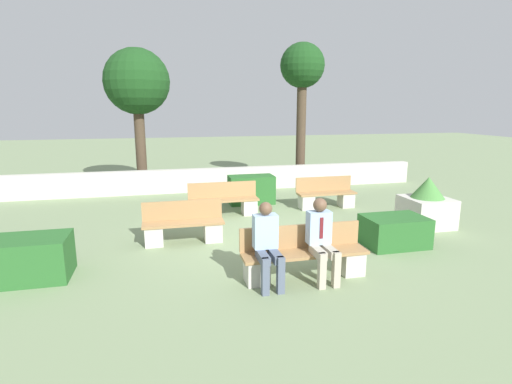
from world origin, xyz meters
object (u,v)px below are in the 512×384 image
at_px(bench_right_side, 224,203).
at_px(planter_corner_left, 427,205).
at_px(bench_front, 304,258).
at_px(tree_center_left, 302,72).
at_px(bench_left_side, 326,197).
at_px(tree_leftmost, 137,84).
at_px(bench_back, 184,227).
at_px(person_seated_woman, 267,241).
at_px(person_seated_man, 321,236).

relative_size(bench_right_side, planter_corner_left, 1.52).
height_order(bench_front, tree_center_left, tree_center_left).
bearing_deg(bench_right_side, bench_front, -75.13).
xyz_separation_m(bench_front, bench_left_side, (2.22, 4.27, -0.02)).
height_order(planter_corner_left, tree_leftmost, tree_leftmost).
xyz_separation_m(bench_back, person_seated_woman, (1.16, -2.37, 0.41)).
bearing_deg(bench_left_side, person_seated_man, -110.63).
height_order(bench_right_side, person_seated_woman, person_seated_woman).
xyz_separation_m(bench_right_side, tree_leftmost, (-2.19, 4.42, 3.22)).
distance_m(bench_left_side, planter_corner_left, 2.73).
height_order(bench_back, person_seated_man, person_seated_man).
xyz_separation_m(planter_corner_left, tree_leftmost, (-6.69, 6.49, 3.02)).
relative_size(person_seated_man, tree_leftmost, 0.28).
distance_m(person_seated_man, planter_corner_left, 4.20).
bearing_deg(person_seated_woman, tree_center_left, 67.11).
xyz_separation_m(bench_right_side, planter_corner_left, (4.50, -2.07, 0.19)).
distance_m(bench_right_side, tree_center_left, 6.64).
bearing_deg(bench_right_side, bench_back, -115.66).
bearing_deg(tree_center_left, bench_back, -127.84).
distance_m(bench_back, tree_center_left, 8.55).
relative_size(tree_leftmost, tree_center_left, 0.93).
distance_m(bench_right_side, tree_leftmost, 5.89).
bearing_deg(tree_leftmost, bench_back, -80.55).
distance_m(bench_right_side, planter_corner_left, 4.96).
xyz_separation_m(bench_front, person_seated_man, (0.23, -0.14, 0.41)).
xyz_separation_m(bench_right_side, person_seated_man, (0.93, -4.27, 0.42)).
height_order(bench_left_side, bench_back, same).
bearing_deg(bench_front, person_seated_man, -31.24).
height_order(bench_back, tree_leftmost, tree_leftmost).
bearing_deg(bench_left_side, bench_right_side, -173.46).
bearing_deg(person_seated_woman, person_seated_man, 0.17).
bearing_deg(bench_front, planter_corner_left, 28.40).
xyz_separation_m(bench_back, tree_center_left, (4.73, 6.09, 3.69)).
bearing_deg(bench_back, planter_corner_left, -6.58).
bearing_deg(bench_left_side, bench_front, -113.82).
bearing_deg(bench_right_side, person_seated_man, -72.44).
distance_m(bench_front, tree_leftmost, 9.57).
distance_m(bench_right_side, person_seated_man, 4.39).
bearing_deg(tree_center_left, person_seated_woman, -112.89).
xyz_separation_m(person_seated_man, person_seated_woman, (-0.91, -0.00, -0.01)).
bearing_deg(bench_left_side, person_seated_woman, -119.61).
height_order(bench_back, tree_center_left, tree_center_left).
relative_size(person_seated_woman, planter_corner_left, 1.12).
distance_m(person_seated_man, person_seated_woman, 0.91).
distance_m(bench_front, person_seated_woman, 0.79).
relative_size(bench_front, bench_left_side, 1.27).
bearing_deg(person_seated_man, bench_right_side, 102.25).
distance_m(bench_front, planter_corner_left, 4.33).
xyz_separation_m(person_seated_man, tree_center_left, (2.67, 8.46, 3.27)).
bearing_deg(person_seated_woman, bench_front, 11.97).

